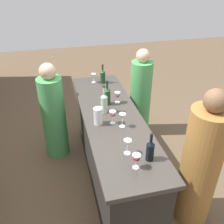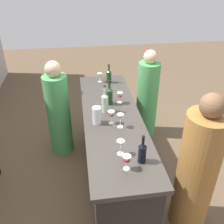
# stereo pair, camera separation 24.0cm
# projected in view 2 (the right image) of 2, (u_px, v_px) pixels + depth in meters

# --- Properties ---
(ground_plane) EXTENTS (12.00, 12.00, 0.00)m
(ground_plane) POSITION_uv_depth(u_px,v_px,m) (112.00, 176.00, 3.45)
(ground_plane) COLOR brown
(bar_counter) EXTENTS (2.34, 0.66, 0.97)m
(bar_counter) POSITION_uv_depth(u_px,v_px,m) (112.00, 148.00, 3.19)
(bar_counter) COLOR #2A2723
(bar_counter) RESTS_ON ground
(wine_bottle_leftmost_near_black) EXTENTS (0.07, 0.07, 0.29)m
(wine_bottle_leftmost_near_black) POSITION_uv_depth(u_px,v_px,m) (142.00, 152.00, 2.22)
(wine_bottle_leftmost_near_black) COLOR black
(wine_bottle_leftmost_near_black) RESTS_ON bar_counter
(wine_bottle_second_left_clear_pale) EXTENTS (0.08, 0.08, 0.34)m
(wine_bottle_second_left_clear_pale) POSITION_uv_depth(u_px,v_px,m) (105.00, 102.00, 2.96)
(wine_bottle_second_left_clear_pale) COLOR #B7C6B2
(wine_bottle_second_left_clear_pale) RESTS_ON bar_counter
(wine_bottle_center_olive_green) EXTENTS (0.08, 0.08, 0.31)m
(wine_bottle_center_olive_green) POSITION_uv_depth(u_px,v_px,m) (109.00, 95.00, 3.12)
(wine_bottle_center_olive_green) COLOR #193D1E
(wine_bottle_center_olive_green) RESTS_ON bar_counter
(wine_bottle_second_right_olive_green) EXTENTS (0.07, 0.07, 0.28)m
(wine_bottle_second_right_olive_green) POSITION_uv_depth(u_px,v_px,m) (109.00, 76.00, 3.68)
(wine_bottle_second_right_olive_green) COLOR #193D1E
(wine_bottle_second_right_olive_green) RESTS_ON bar_counter
(wine_glass_near_left) EXTENTS (0.07, 0.07, 0.14)m
(wine_glass_near_left) POSITION_uv_depth(u_px,v_px,m) (120.00, 96.00, 3.16)
(wine_glass_near_left) COLOR white
(wine_glass_near_left) RESTS_ON bar_counter
(wine_glass_near_center) EXTENTS (0.07, 0.07, 0.16)m
(wine_glass_near_center) POSITION_uv_depth(u_px,v_px,m) (120.00, 118.00, 2.69)
(wine_glass_near_center) COLOR white
(wine_glass_near_center) RESTS_ON bar_counter
(wine_glass_near_right) EXTENTS (0.08, 0.08, 0.14)m
(wine_glass_near_right) POSITION_uv_depth(u_px,v_px,m) (126.00, 160.00, 2.15)
(wine_glass_near_right) COLOR white
(wine_glass_near_right) RESTS_ON bar_counter
(wine_glass_far_left) EXTENTS (0.07, 0.07, 0.15)m
(wine_glass_far_left) POSITION_uv_depth(u_px,v_px,m) (121.00, 144.00, 2.31)
(wine_glass_far_left) COLOR white
(wine_glass_far_left) RESTS_ON bar_counter
(wine_glass_far_center) EXTENTS (0.08, 0.08, 0.15)m
(wine_glass_far_center) POSITION_uv_depth(u_px,v_px,m) (111.00, 115.00, 2.75)
(wine_glass_far_center) COLOR white
(wine_glass_far_center) RESTS_ON bar_counter
(wine_glass_far_right) EXTENTS (0.07, 0.07, 0.14)m
(wine_glass_far_right) POSITION_uv_depth(u_px,v_px,m) (100.00, 76.00, 3.70)
(wine_glass_far_right) COLOR white
(wine_glass_far_right) RESTS_ON bar_counter
(water_pitcher) EXTENTS (0.10, 0.10, 0.20)m
(water_pitcher) POSITION_uv_depth(u_px,v_px,m) (97.00, 115.00, 2.76)
(water_pitcher) COLOR silver
(water_pitcher) RESTS_ON bar_counter
(person_left_guest) EXTENTS (0.35, 0.35, 1.42)m
(person_left_guest) POSITION_uv_depth(u_px,v_px,m) (147.00, 98.00, 4.00)
(person_left_guest) COLOR #4CA559
(person_left_guest) RESTS_ON ground
(person_center_guest) EXTENTS (0.48, 0.48, 1.59)m
(person_center_guest) POSITION_uv_depth(u_px,v_px,m) (197.00, 172.00, 2.51)
(person_center_guest) COLOR #9E6B33
(person_center_guest) RESTS_ON ground
(person_right_guest) EXTENTS (0.39, 0.39, 1.42)m
(person_right_guest) POSITION_uv_depth(u_px,v_px,m) (58.00, 112.00, 3.61)
(person_right_guest) COLOR #4CA559
(person_right_guest) RESTS_ON ground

